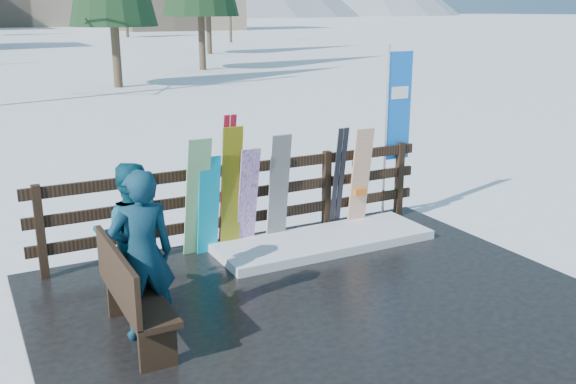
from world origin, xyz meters
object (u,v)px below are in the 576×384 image
person_back (130,234)px  snowboard_3 (248,199)px  snowboard_2 (231,190)px  snowboard_5 (360,179)px  snowboard_1 (197,198)px  snowboard_4 (279,189)px  bench (130,292)px  rental_flag (396,113)px  snowboard_0 (209,206)px  person_front (142,255)px

person_back → snowboard_3: bearing=-139.1°
snowboard_2 → snowboard_5: snowboard_2 is taller
snowboard_1 → snowboard_4: (1.15, 0.00, -0.04)m
bench → rental_flag: size_ratio=0.58×
snowboard_4 → snowboard_5: bearing=0.0°
snowboard_0 → snowboard_5: size_ratio=0.91×
snowboard_4 → person_back: person_back is taller
snowboard_1 → snowboard_3: size_ratio=1.16×
snowboard_5 → rental_flag: (0.78, 0.27, 0.86)m
snowboard_0 → rental_flag: bearing=5.0°
snowboard_3 → snowboard_4: (0.45, 0.00, 0.07)m
snowboard_4 → person_front: person_front is taller
snowboard_3 → snowboard_5: 1.77m
snowboard_2 → snowboard_5: (2.00, 0.00, -0.10)m
snowboard_1 → snowboard_4: 1.15m
snowboard_4 → person_back: (-2.24, -0.93, 0.03)m
snowboard_1 → snowboard_3: (0.70, 0.00, -0.10)m
snowboard_2 → snowboard_4: bearing=0.0°
snowboard_0 → person_front: 2.17m
snowboard_4 → person_front: (-2.32, -1.71, 0.08)m
snowboard_2 → rental_flag: size_ratio=0.65×
snowboard_5 → person_front: size_ratio=0.89×
bench → snowboard_1: 2.22m
rental_flag → snowboard_0: bearing=-175.0°
person_back → snowboard_2: bearing=-135.7°
person_back → snowboard_5: bearing=-151.9°
snowboard_1 → person_front: person_front is taller
snowboard_3 → person_back: (-1.79, -0.93, 0.09)m
snowboard_0 → snowboard_3: snowboard_3 is taller
snowboard_1 → bench: bearing=-126.9°
snowboard_3 → person_back: 2.01m
bench → snowboard_4: 3.05m
person_back → bench: bearing=87.9°
snowboard_1 → snowboard_4: bearing=0.0°
snowboard_3 → rental_flag: 2.72m
bench → person_back: 0.91m
bench → snowboard_0: 2.30m
bench → snowboard_3: bearing=41.1°
snowboard_0 → rental_flag: size_ratio=0.52×
bench → person_back: person_back is taller
bench → person_back: bearing=74.4°
snowboard_2 → snowboard_5: size_ratio=1.13×
snowboard_1 → person_front: (-1.17, -1.71, 0.04)m
snowboard_2 → snowboard_3: 0.28m
snowboard_2 → person_back: bearing=-149.2°
bench → snowboard_4: size_ratio=0.98×
snowboard_0 → snowboard_2: size_ratio=0.80×
snowboard_4 → rental_flag: bearing=7.3°
snowboard_2 → snowboard_4: 0.69m
snowboard_0 → rental_flag: 3.25m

